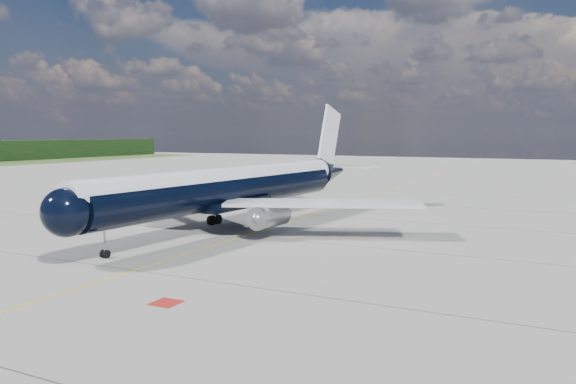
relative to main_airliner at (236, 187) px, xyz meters
name	(u,v)px	position (x,y,z in m)	size (l,w,h in m)	color
ground	(328,210)	(3.22, 16.34, -4.11)	(320.00, 320.00, 0.00)	gray
taxiway_centerline	(311,215)	(3.22, 11.34, -4.11)	(0.16, 160.00, 0.01)	#DCC10B
red_marking	(166,303)	(10.02, -23.66, -4.11)	(1.60, 1.60, 0.01)	maroon
main_airliner	(236,187)	(0.00, 0.00, 0.00)	(37.58, 45.92, 13.26)	black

